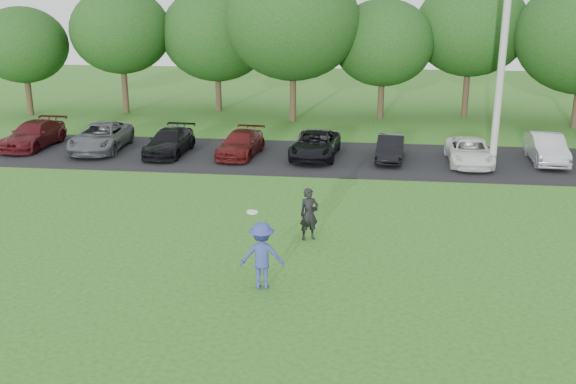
{
  "coord_description": "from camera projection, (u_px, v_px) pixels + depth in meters",
  "views": [
    {
      "loc": [
        2.3,
        -14.69,
        6.93
      ],
      "look_at": [
        0.0,
        3.5,
        1.3
      ],
      "focal_mm": 40.0,
      "sensor_mm": 36.0,
      "label": 1
    }
  ],
  "objects": [
    {
      "name": "parking_lot",
      "position": [
        315.0,
        158.0,
        28.56
      ],
      "size": [
        32.0,
        6.5,
        0.03
      ],
      "primitive_type": "cube",
      "color": "black",
      "rests_on": "ground"
    },
    {
      "name": "frisbee_player",
      "position": [
        262.0,
        255.0,
        15.66
      ],
      "size": [
        1.18,
        0.78,
        1.98
      ],
      "color": "#313D8B",
      "rests_on": "ground"
    },
    {
      "name": "utility_pole",
      "position": [
        502.0,
        55.0,
        25.08
      ],
      "size": [
        0.28,
        0.28,
        9.37
      ],
      "primitive_type": "cylinder",
      "color": "#A1A39D",
      "rests_on": "ground"
    },
    {
      "name": "camera_bystander",
      "position": [
        309.0,
        214.0,
        18.82
      ],
      "size": [
        0.68,
        0.59,
        1.57
      ],
      "color": "black",
      "rests_on": "ground"
    },
    {
      "name": "tree_row",
      "position": [
        357.0,
        33.0,
        36.2
      ],
      "size": [
        42.39,
        9.85,
        8.64
      ],
      "color": "#38281C",
      "rests_on": "ground"
    },
    {
      "name": "parked_cars",
      "position": [
        296.0,
        144.0,
        28.56
      ],
      "size": [
        28.71,
        4.82,
        1.25
      ],
      "color": "#4D1015",
      "rests_on": "parking_lot"
    },
    {
      "name": "ground",
      "position": [
        271.0,
        281.0,
        16.24
      ],
      "size": [
        100.0,
        100.0,
        0.0
      ],
      "primitive_type": "plane",
      "color": "#24641C",
      "rests_on": "ground"
    }
  ]
}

